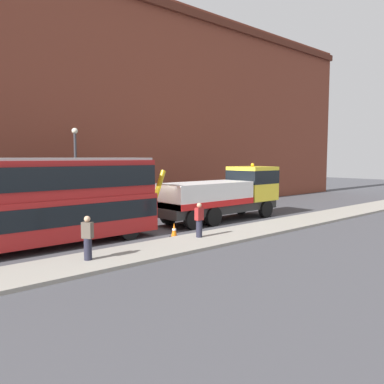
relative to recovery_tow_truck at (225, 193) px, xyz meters
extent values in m
plane|color=#424247|center=(-5.68, 0.35, -1.76)|extent=(120.00, 120.00, 0.00)
cube|color=gray|center=(-5.68, -3.85, -1.68)|extent=(60.00, 2.80, 0.15)
cube|color=brown|center=(-5.68, 7.13, 6.24)|extent=(60.00, 1.20, 16.00)
cube|color=#2D2D2D|center=(-0.48, 0.00, -0.90)|extent=(9.00, 2.22, 0.55)
cube|color=yellow|center=(2.72, 0.00, 0.52)|extent=(2.60, 2.60, 2.30)
cube|color=black|center=(2.72, 0.00, 0.97)|extent=(2.63, 2.63, 0.90)
cube|color=silver|center=(-1.78, 0.00, 0.07)|extent=(6.10, 2.60, 1.40)
cube|color=red|center=(-1.78, 0.00, -0.45)|extent=(6.10, 2.66, 0.36)
cylinder|color=#B79914|center=(-5.49, 0.00, 0.37)|extent=(1.23, 0.28, 2.52)
sphere|color=orange|center=(2.72, 0.00, 1.79)|extent=(0.24, 0.24, 0.24)
cylinder|color=black|center=(2.82, 1.11, -1.18)|extent=(1.16, 0.34, 1.16)
cylinder|color=black|center=(2.82, -1.11, -1.18)|extent=(1.16, 0.34, 1.16)
cylinder|color=black|center=(-2.18, 1.11, -1.18)|extent=(1.16, 0.34, 1.16)
cylinder|color=black|center=(-2.18, -1.11, -1.18)|extent=(1.16, 0.34, 1.16)
cylinder|color=black|center=(-3.78, 1.11, -1.18)|extent=(1.16, 0.34, 1.16)
cylinder|color=black|center=(-3.78, -1.11, -1.18)|extent=(1.16, 0.34, 1.16)
cube|color=#AD1E1E|center=(-11.88, 0.00, -0.47)|extent=(11.00, 2.51, 1.90)
cube|color=#AD1E1E|center=(-11.88, 0.00, 1.33)|extent=(10.78, 2.41, 1.70)
cube|color=black|center=(-11.88, 0.00, -0.22)|extent=(10.89, 2.56, 0.90)
cube|color=black|center=(-11.88, 0.00, 1.43)|extent=(10.67, 2.56, 1.00)
cube|color=#B2B2B2|center=(-11.88, 0.00, 2.24)|extent=(10.56, 2.31, 0.12)
cube|color=yellow|center=(-6.36, 0.00, 0.78)|extent=(0.06, 1.50, 0.44)
cylinder|color=black|center=(-7.98, 1.08, -1.24)|extent=(1.04, 0.30, 1.04)
cylinder|color=black|center=(-7.98, -1.08, -1.24)|extent=(1.04, 0.30, 1.04)
cylinder|color=#232333|center=(-11.55, -3.74, -1.18)|extent=(0.41, 0.41, 0.85)
cube|color=brown|center=(-11.55, -3.74, -0.45)|extent=(0.43, 0.48, 0.62)
sphere|color=tan|center=(-11.55, -3.74, -0.02)|extent=(0.24, 0.24, 0.24)
cylinder|color=#232333|center=(-5.47, -3.45, -1.18)|extent=(0.32, 0.32, 0.85)
cube|color=maroon|center=(-5.47, -3.45, -0.45)|extent=(0.41, 0.28, 0.62)
sphere|color=tan|center=(-5.47, -3.45, -0.02)|extent=(0.24, 0.24, 0.24)
cone|color=orange|center=(-5.91, -2.03, -1.40)|extent=(0.32, 0.32, 0.72)
cylinder|color=white|center=(-5.91, -2.03, -1.36)|extent=(0.21, 0.21, 0.10)
cube|color=black|center=(-5.91, -2.03, -1.74)|extent=(0.36, 0.36, 0.04)
cylinder|color=#38383D|center=(-7.91, 4.93, 0.99)|extent=(0.16, 0.16, 5.50)
sphere|color=#EAE5C6|center=(-7.91, 4.93, 3.89)|extent=(0.36, 0.36, 0.36)
camera|label=1|loc=(-18.33, -17.36, 2.34)|focal=36.48mm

